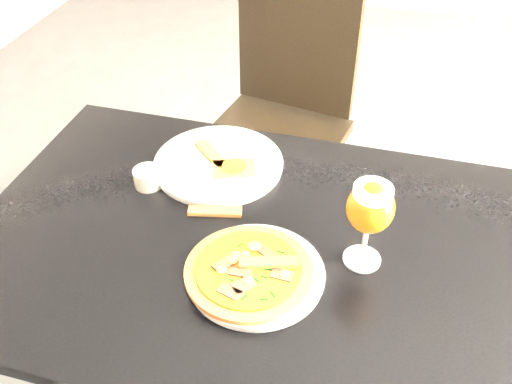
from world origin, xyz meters
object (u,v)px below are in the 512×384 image
(dining_table, at_px, (254,270))
(chair_far, at_px, (280,119))
(pizza, at_px, (249,270))
(beer_glass, at_px, (370,208))

(dining_table, distance_m, chair_far, 0.84)
(dining_table, relative_size, pizza, 4.87)
(dining_table, bearing_deg, pizza, -80.00)
(pizza, height_order, beer_glass, beer_glass)
(chair_far, xyz_separation_m, beer_glass, (0.35, -0.81, 0.36))
(pizza, xyz_separation_m, beer_glass, (0.20, 0.10, 0.11))
(beer_glass, bearing_deg, dining_table, -179.60)
(chair_far, bearing_deg, pizza, -70.52)
(dining_table, distance_m, beer_glass, 0.32)
(dining_table, xyz_separation_m, pizza, (0.02, -0.10, 0.11))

